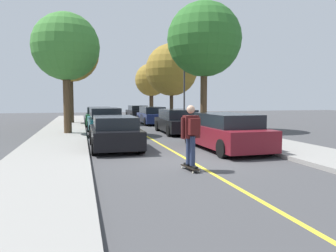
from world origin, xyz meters
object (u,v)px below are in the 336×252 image
(parked_car_right_nearest, at_px, (225,132))
(skateboard, at_px, (190,167))
(parked_car_left_near, at_px, (105,121))
(street_tree_left_nearest, at_px, (66,47))
(skateboarder, at_px, (191,132))
(street_tree_right_nearest, at_px, (204,40))
(street_tree_right_near, at_px, (171,70))
(street_tree_right_far, at_px, (151,80))
(parked_car_right_far, at_px, (152,115))
(street_tree_left_near, at_px, (70,54))
(parked_car_left_nearest, at_px, (115,133))
(parked_car_right_near, at_px, (178,121))
(parked_car_right_farthest, at_px, (138,112))
(streetlamp, at_px, (184,78))
(parked_car_left_far, at_px, (99,116))

(parked_car_right_nearest, relative_size, skateboard, 5.47)
(parked_car_left_near, height_order, parked_car_right_nearest, parked_car_left_near)
(street_tree_left_nearest, height_order, skateboarder, street_tree_left_nearest)
(street_tree_right_nearest, height_order, street_tree_right_near, street_tree_right_nearest)
(parked_car_left_near, height_order, street_tree_right_far, street_tree_right_far)
(parked_car_right_far, relative_size, street_tree_right_near, 0.72)
(skateboard, relative_size, skateboarder, 0.50)
(skateboard, distance_m, skateboarder, 0.98)
(street_tree_left_near, xyz_separation_m, street_tree_right_far, (8.14, 8.20, -1.45))
(parked_car_left_nearest, height_order, parked_car_right_near, parked_car_right_near)
(parked_car_left_nearest, bearing_deg, street_tree_right_far, 74.26)
(parked_car_right_farthest, bearing_deg, street_tree_right_nearest, -81.19)
(parked_car_right_near, relative_size, street_tree_left_near, 0.61)
(street_tree_left_near, height_order, skateboarder, street_tree_left_near)
(street_tree_right_near, height_order, streetlamp, street_tree_right_near)
(parked_car_left_nearest, bearing_deg, street_tree_left_nearest, 110.11)
(parked_car_left_far, height_order, skateboard, parked_car_left_far)
(street_tree_left_nearest, relative_size, street_tree_left_near, 0.85)
(parked_car_right_near, bearing_deg, street_tree_right_nearest, 26.99)
(parked_car_right_nearest, distance_m, streetlamp, 11.19)
(streetlamp, bearing_deg, street_tree_left_nearest, -154.24)
(parked_car_right_farthest, xyz_separation_m, skateboard, (-2.50, -23.58, -0.57))
(parked_car_left_nearest, bearing_deg, street_tree_right_nearest, 44.78)
(street_tree_right_far, xyz_separation_m, skateboard, (-4.51, -26.34, -3.95))
(parked_car_right_nearest, distance_m, parked_car_right_near, 6.50)
(parked_car_right_farthest, xyz_separation_m, skateboarder, (-2.50, -23.61, 0.41))
(parked_car_left_nearest, xyz_separation_m, street_tree_right_far, (6.13, 21.76, 3.40))
(parked_car_left_near, xyz_separation_m, skateboarder, (1.63, -10.28, 0.34))
(street_tree_left_nearest, relative_size, skateboarder, 3.77)
(street_tree_left_nearest, height_order, street_tree_right_far, street_tree_left_nearest)
(street_tree_left_nearest, distance_m, streetlamp, 8.85)
(parked_car_right_near, height_order, parked_car_right_far, parked_car_right_near)
(parked_car_right_near, bearing_deg, skateboard, -104.56)
(parked_car_left_nearest, relative_size, skateboard, 4.80)
(parked_car_right_farthest, distance_m, street_tree_right_near, 6.89)
(street_tree_left_nearest, xyz_separation_m, street_tree_right_near, (8.14, 8.12, -0.32))
(street_tree_right_far, bearing_deg, parked_car_left_near, -110.87)
(parked_car_right_near, height_order, street_tree_left_nearest, street_tree_left_nearest)
(parked_car_right_far, height_order, skateboard, parked_car_right_far)
(parked_car_left_near, relative_size, streetlamp, 0.75)
(parked_car_left_near, height_order, street_tree_right_nearest, street_tree_right_nearest)
(parked_car_right_near, height_order, street_tree_right_near, street_tree_right_near)
(parked_car_right_nearest, xyz_separation_m, streetlamp, (1.75, 10.70, 2.75))
(parked_car_left_far, distance_m, street_tree_right_nearest, 9.70)
(parked_car_left_near, distance_m, parked_car_right_near, 4.18)
(parked_car_right_nearest, xyz_separation_m, skateboarder, (-2.50, -3.18, 0.37))
(parked_car_right_far, distance_m, streetlamp, 4.36)
(parked_car_right_far, relative_size, parked_car_right_farthest, 1.04)
(parked_car_left_near, distance_m, parked_car_right_farthest, 13.95)
(parked_car_right_farthest, bearing_deg, street_tree_right_far, 54.04)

